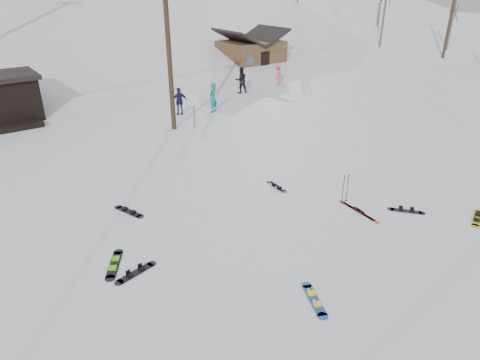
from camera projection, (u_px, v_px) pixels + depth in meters
ground at (337, 263)px, 12.73m from camera, size 200.00×200.00×0.00m
ski_slope at (24, 137)px, 58.09m from camera, size 60.00×85.24×65.97m
ridge_right at (265, 96)px, 74.15m from camera, size 45.66×93.98×54.59m
treeline_right at (290, 35)px, 62.52m from camera, size 20.00×60.00×10.00m
utility_pole at (168, 42)px, 22.01m from camera, size 2.00×0.26×9.00m
utility_pole_right at (452, 12)px, 41.17m from camera, size 2.00×0.26×9.00m
trail_sign at (194, 105)px, 23.75m from camera, size 0.50×0.09×1.85m
lift_hut at (9, 98)px, 24.80m from camera, size 3.40×4.10×2.75m
cabin at (251, 55)px, 37.59m from camera, size 5.39×4.40×3.77m
hero_snowboard at (314, 300)px, 11.26m from camera, size 0.78×1.38×0.10m
hero_skis at (359, 211)px, 15.51m from camera, size 0.29×1.93×0.10m
ski_poles at (345, 188)px, 15.91m from camera, size 0.32×0.08×1.16m
board_scatter_a at (136, 272)px, 12.29m from camera, size 1.37×0.51×0.10m
board_scatter_b at (129, 211)px, 15.50m from camera, size 0.65×1.39×0.10m
board_scatter_c at (114, 264)px, 12.64m from camera, size 0.96×1.38×0.11m
board_scatter_d at (406, 211)px, 15.54m from camera, size 0.91×1.09×0.09m
board_scatter_e at (477, 218)px, 15.06m from camera, size 1.37×0.71×0.10m
board_scatter_f at (276, 186)px, 17.36m from camera, size 0.30×1.28×0.09m
skier_teal at (213, 98)px, 26.61m from camera, size 0.80×0.71×1.83m
skier_dark at (241, 80)px, 31.05m from camera, size 1.09×0.97×1.86m
skier_pink at (278, 75)px, 33.19m from camera, size 1.23×1.04×1.66m
skier_navy at (180, 101)px, 26.11m from camera, size 1.06×0.65×1.69m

